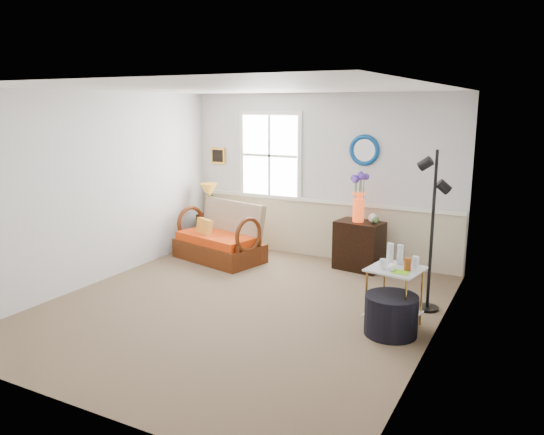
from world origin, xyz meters
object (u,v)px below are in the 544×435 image
at_px(lamp_stand, 210,230).
at_px(side_table, 394,298).
at_px(cabinet, 359,245).
at_px(ottoman, 391,315).
at_px(loveseat, 219,232).
at_px(floor_lamp, 432,232).

height_order(lamp_stand, side_table, side_table).
xyz_separation_m(cabinet, side_table, (1.02, -1.85, -0.02)).
height_order(side_table, ottoman, side_table).
relative_size(loveseat, cabinet, 1.91).
height_order(floor_lamp, ottoman, floor_lamp).
bearing_deg(floor_lamp, loveseat, 173.88).
distance_m(loveseat, floor_lamp, 3.46).
distance_m(lamp_stand, cabinet, 2.69).
bearing_deg(ottoman, floor_lamp, 77.36).
distance_m(loveseat, lamp_stand, 0.83).
bearing_deg(loveseat, cabinet, 28.74).
relative_size(lamp_stand, ottoman, 1.03).
height_order(cabinet, side_table, cabinet).
bearing_deg(ottoman, lamp_stand, 150.94).
relative_size(cabinet, floor_lamp, 0.38).
bearing_deg(loveseat, lamp_stand, 148.45).
relative_size(cabinet, ottoman, 1.28).
bearing_deg(lamp_stand, cabinet, -0.44).
bearing_deg(lamp_stand, side_table, -26.71).
bearing_deg(lamp_stand, loveseat, -45.44).
bearing_deg(cabinet, loveseat, -157.22).
distance_m(cabinet, ottoman, 2.31).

